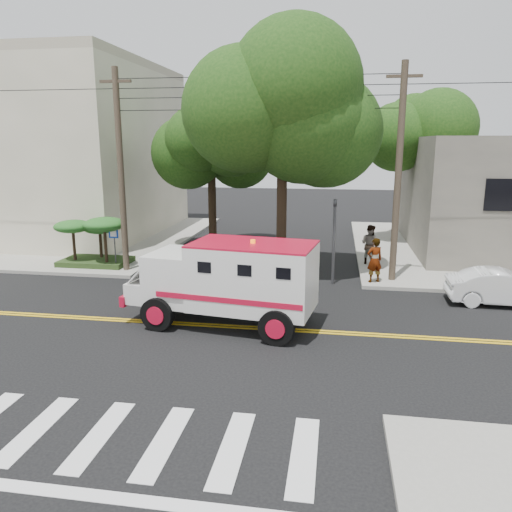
% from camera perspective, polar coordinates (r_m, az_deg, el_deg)
% --- Properties ---
extents(ground, '(100.00, 100.00, 0.00)m').
position_cam_1_polar(ground, '(16.59, -4.88, -7.92)').
color(ground, black).
rests_on(ground, ground).
extents(sidewalk_nw, '(17.00, 17.00, 0.15)m').
position_cam_1_polar(sidewalk_nw, '(33.88, -21.80, 2.09)').
color(sidewalk_nw, gray).
rests_on(sidewalk_nw, ground).
extents(building_left, '(16.00, 14.00, 10.00)m').
position_cam_1_polar(building_left, '(35.72, -24.05, 10.63)').
color(building_left, '#B5B194').
rests_on(building_left, sidewalk_nw).
extents(utility_pole_left, '(0.28, 0.28, 9.00)m').
position_cam_1_polar(utility_pole_left, '(23.09, -15.18, 9.02)').
color(utility_pole_left, '#382D23').
rests_on(utility_pole_left, ground).
extents(utility_pole_right, '(0.28, 0.28, 9.00)m').
position_cam_1_polar(utility_pole_right, '(21.41, 15.93, 8.71)').
color(utility_pole_right, '#382D23').
rests_on(utility_pole_right, ground).
extents(tree_main, '(6.08, 5.70, 9.85)m').
position_cam_1_polar(tree_main, '(21.36, 4.21, 16.40)').
color(tree_main, black).
rests_on(tree_main, ground).
extents(tree_left, '(4.48, 4.20, 7.70)m').
position_cam_1_polar(tree_left, '(27.59, -4.61, 12.54)').
color(tree_left, black).
rests_on(tree_left, ground).
extents(tree_right, '(4.80, 4.50, 8.20)m').
position_cam_1_polar(tree_right, '(31.20, 18.87, 12.61)').
color(tree_right, black).
rests_on(tree_right, ground).
extents(traffic_signal, '(0.15, 0.18, 3.60)m').
position_cam_1_polar(traffic_signal, '(20.95, 8.92, 2.69)').
color(traffic_signal, '#3F3F42').
rests_on(traffic_signal, ground).
extents(accessibility_sign, '(0.45, 0.10, 2.02)m').
position_cam_1_polar(accessibility_sign, '(23.89, -15.88, 1.50)').
color(accessibility_sign, '#3F3F42').
rests_on(accessibility_sign, ground).
extents(palm_planter, '(3.52, 2.63, 2.36)m').
position_cam_1_polar(palm_planter, '(24.78, -18.08, 2.41)').
color(palm_planter, '#1E3314').
rests_on(palm_planter, sidewalk_nw).
extents(armored_truck, '(6.41, 3.19, 2.80)m').
position_cam_1_polar(armored_truck, '(16.08, -3.07, -2.57)').
color(armored_truck, silver).
rests_on(armored_truck, ground).
extents(parked_sedan, '(4.00, 1.46, 1.31)m').
position_cam_1_polar(parked_sedan, '(20.49, 26.42, -3.27)').
color(parked_sedan, silver).
rests_on(parked_sedan, ground).
extents(pedestrian_a, '(0.81, 0.70, 1.88)m').
position_cam_1_polar(pedestrian_a, '(21.30, 13.39, -0.47)').
color(pedestrian_a, gray).
rests_on(pedestrian_a, sidewalk_ne).
extents(pedestrian_b, '(1.17, 1.14, 1.91)m').
position_cam_1_polar(pedestrian_b, '(24.47, 12.88, 1.30)').
color(pedestrian_b, gray).
rests_on(pedestrian_b, sidewalk_ne).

